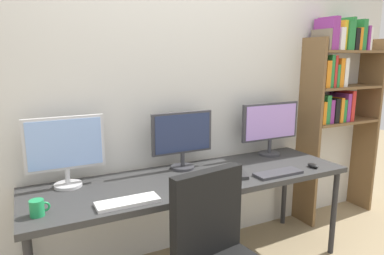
# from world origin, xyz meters

# --- Properties ---
(wall_back) EXTENTS (4.71, 0.10, 2.60)m
(wall_back) POSITION_xyz_m (0.00, 1.02, 1.30)
(wall_back) COLOR silver
(wall_back) RESTS_ON ground_plane
(desk) EXTENTS (2.31, 0.68, 0.74)m
(desk) POSITION_xyz_m (0.00, 0.60, 0.69)
(desk) COLOR #333333
(desk) RESTS_ON ground_plane
(bookshelf) EXTENTS (0.83, 0.28, 1.93)m
(bookshelf) POSITION_xyz_m (1.63, 0.83, 1.28)
(bookshelf) COLOR brown
(bookshelf) RESTS_ON ground_plane
(monitor_left) EXTENTS (0.50, 0.18, 0.47)m
(monitor_left) POSITION_xyz_m (-0.83, 0.81, 1.00)
(monitor_left) COLOR silver
(monitor_left) RESTS_ON desk
(monitor_center) EXTENTS (0.48, 0.18, 0.44)m
(monitor_center) POSITION_xyz_m (0.00, 0.81, 0.99)
(monitor_center) COLOR #38383D
(monitor_center) RESTS_ON desk
(monitor_right) EXTENTS (0.57, 0.18, 0.46)m
(monitor_right) POSITION_xyz_m (0.83, 0.81, 1.01)
(monitor_right) COLOR #38383D
(monitor_right) RESTS_ON desk
(keyboard_left) EXTENTS (0.37, 0.13, 0.02)m
(keyboard_left) POSITION_xyz_m (-0.56, 0.37, 0.75)
(keyboard_left) COLOR silver
(keyboard_left) RESTS_ON desk
(keyboard_right) EXTENTS (0.37, 0.13, 0.02)m
(keyboard_right) POSITION_xyz_m (0.56, 0.37, 0.75)
(keyboard_right) COLOR #38383D
(keyboard_right) RESTS_ON desk
(computer_mouse) EXTENTS (0.06, 0.10, 0.03)m
(computer_mouse) POSITION_xyz_m (0.91, 0.38, 0.76)
(computer_mouse) COLOR black
(computer_mouse) RESTS_ON desk
(laptop_closed) EXTENTS (0.37, 0.29, 0.02)m
(laptop_closed) POSITION_xyz_m (0.18, 0.52, 0.75)
(laptop_closed) COLOR #2D2D2D
(laptop_closed) RESTS_ON desk
(coffee_mug) EXTENTS (0.11, 0.08, 0.09)m
(coffee_mug) POSITION_xyz_m (-1.04, 0.43, 0.79)
(coffee_mug) COLOR #1E8C4C
(coffee_mug) RESTS_ON desk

